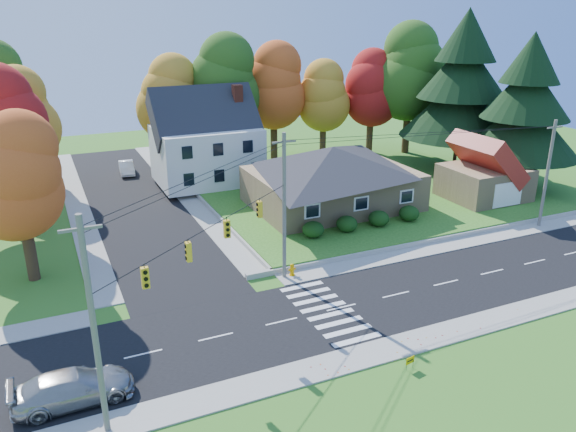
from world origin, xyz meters
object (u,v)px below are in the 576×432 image
object	(u,v)px
ranch_house	(332,176)
white_car	(127,168)
silver_sedan	(73,388)
fire_hydrant	(292,270)

from	to	relation	value
ranch_house	white_car	size ratio (longest dim) A/B	3.45
ranch_house	silver_sedan	xyz separation A→B (m)	(-23.62, -18.60, -2.46)
fire_hydrant	silver_sedan	bearing A→B (deg)	-152.04
ranch_house	fire_hydrant	xyz separation A→B (m)	(-8.92, -10.80, -2.83)
silver_sedan	ranch_house	bearing A→B (deg)	-52.39
white_car	fire_hydrant	distance (m)	31.36
ranch_house	white_car	world-z (taller)	ranch_house
ranch_house	white_car	xyz separation A→B (m)	(-14.94, 19.97, -2.55)
white_car	fire_hydrant	size ratio (longest dim) A/B	4.61
white_car	fire_hydrant	bearing A→B (deg)	-74.27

